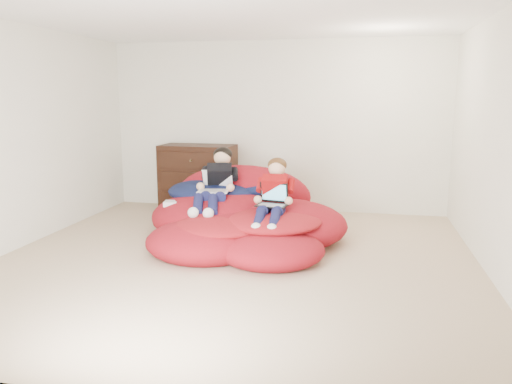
% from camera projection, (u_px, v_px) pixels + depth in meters
% --- Properties ---
extents(room_shell, '(5.10, 5.10, 2.77)m').
position_uv_depth(room_shell, '(234.00, 240.00, 5.20)').
color(room_shell, tan).
rests_on(room_shell, ground).
extents(dresser, '(1.12, 0.63, 0.98)m').
position_uv_depth(dresser, '(198.00, 178.00, 7.50)').
color(dresser, black).
rests_on(dresser, ground).
extents(beanbag_pile, '(2.44, 2.35, 0.89)m').
position_uv_depth(beanbag_pile, '(242.00, 218.00, 6.00)').
color(beanbag_pile, '#A6121E').
rests_on(beanbag_pile, ground).
extents(cream_pillow, '(0.42, 0.27, 0.27)m').
position_uv_depth(cream_pillow, '(215.00, 174.00, 6.98)').
color(cream_pillow, white).
rests_on(cream_pillow, beanbag_pile).
extents(older_boy, '(0.40, 1.11, 0.71)m').
position_uv_depth(older_boy, '(217.00, 180.00, 6.10)').
color(older_boy, black).
rests_on(older_boy, beanbag_pile).
extents(younger_boy, '(0.30, 0.97, 0.69)m').
position_uv_depth(younger_boy, '(274.00, 193.00, 5.59)').
color(younger_boy, '#A00E10').
rests_on(younger_boy, beanbag_pile).
extents(laptop_white, '(0.39, 0.41, 0.24)m').
position_uv_depth(laptop_white, '(215.00, 186.00, 6.05)').
color(laptop_white, white).
rests_on(laptop_white, older_boy).
extents(laptop_black, '(0.37, 0.33, 0.24)m').
position_uv_depth(laptop_black, '(273.00, 199.00, 5.56)').
color(laptop_black, black).
rests_on(laptop_black, younger_boy).
extents(power_adapter, '(0.18, 0.18, 0.06)m').
position_uv_depth(power_adapter, '(171.00, 204.00, 6.02)').
color(power_adapter, white).
rests_on(power_adapter, beanbag_pile).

